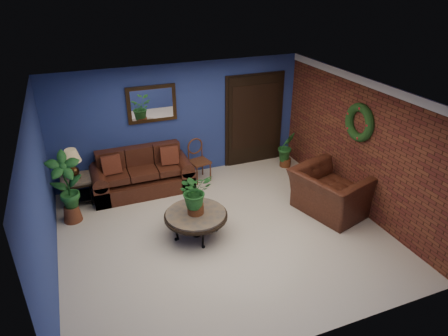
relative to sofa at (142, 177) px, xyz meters
name	(u,v)px	position (x,y,z in m)	size (l,w,h in m)	color
floor	(223,233)	(1.01, -2.08, -0.30)	(5.50, 5.50, 0.00)	beige
wall_back	(181,121)	(1.01, 0.42, 0.95)	(5.50, 0.04, 2.50)	navy
wall_left	(42,203)	(-1.74, -2.08, 0.95)	(0.04, 5.00, 2.50)	navy
wall_right_brick	(360,146)	(3.76, -2.08, 0.95)	(0.04, 5.00, 2.50)	brown
ceiling	(223,96)	(1.01, -2.08, 2.20)	(5.50, 5.00, 0.02)	white
crown_molding	(369,83)	(3.73, -2.08, 2.13)	(0.03, 5.00, 0.14)	white
wall_mirror	(152,104)	(0.41, 0.38, 1.42)	(1.02, 0.06, 0.77)	#402A14
closet_door	(254,120)	(2.76, 0.39, 0.75)	(1.44, 0.06, 2.18)	black
wreath	(359,123)	(3.70, -2.03, 1.40)	(0.72, 0.72, 0.16)	black
sofa	(142,177)	(0.00, 0.00, 0.00)	(2.03, 0.88, 0.92)	#482114
coffee_table	(196,216)	(0.55, -1.97, 0.11)	(1.09, 1.09, 0.47)	#4A4641
end_table	(76,184)	(-1.29, -0.03, 0.11)	(0.59, 0.59, 0.54)	#4A4641
table_lamp	(72,160)	(-1.29, -0.03, 0.62)	(0.35, 0.35, 0.59)	#402A14
side_chair	(198,157)	(1.25, 0.04, 0.22)	(0.47, 0.47, 0.93)	#562A18
armchair	(330,192)	(3.16, -2.17, 0.13)	(1.31, 1.15, 0.85)	#482114
coffee_plant	(195,192)	(0.55, -1.97, 0.58)	(0.61, 0.55, 0.75)	brown
floor_plant	(286,149)	(3.36, -0.13, 0.15)	(0.39, 0.32, 0.86)	brown
tall_plant	(67,186)	(-1.44, -0.68, 0.43)	(0.60, 0.42, 1.37)	brown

